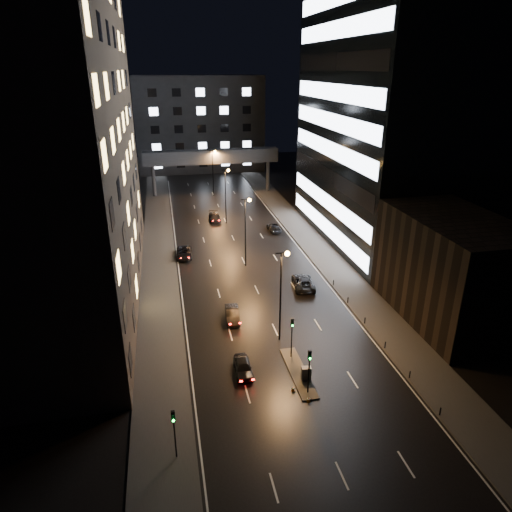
% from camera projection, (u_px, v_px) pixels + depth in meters
% --- Properties ---
extents(ground, '(160.00, 160.00, 0.00)m').
position_uv_depth(ground, '(233.00, 238.00, 77.78)').
color(ground, black).
rests_on(ground, ground).
extents(sidewalk_left, '(5.00, 110.00, 0.15)m').
position_uv_depth(sidewalk_left, '(159.00, 254.00, 70.91)').
color(sidewalk_left, '#383533').
rests_on(sidewalk_left, ground).
extents(sidewalk_right, '(5.00, 110.00, 0.15)m').
position_uv_depth(sidewalk_right, '(312.00, 242.00, 75.56)').
color(sidewalk_right, '#383533').
rests_on(sidewalk_right, ground).
extents(building_left, '(15.00, 48.00, 40.00)m').
position_uv_depth(building_left, '(55.00, 134.00, 51.44)').
color(building_left, '#2D2319').
rests_on(building_left, ground).
extents(building_right_low, '(10.00, 18.00, 12.00)m').
position_uv_depth(building_right_low, '(451.00, 269.00, 51.16)').
color(building_right_low, black).
rests_on(building_right_low, ground).
extents(building_right_glass, '(20.00, 36.00, 45.00)m').
position_uv_depth(building_right_glass, '(395.00, 98.00, 70.17)').
color(building_right_glass, black).
rests_on(building_right_glass, ground).
extents(building_far, '(34.00, 14.00, 25.00)m').
position_uv_depth(building_far, '(199.00, 124.00, 125.43)').
color(building_far, '#333335').
rests_on(building_far, ground).
extents(skybridge, '(30.00, 3.00, 10.00)m').
position_uv_depth(skybridge, '(211.00, 157.00, 101.71)').
color(skybridge, '#333335').
rests_on(skybridge, ground).
extents(median_island, '(1.60, 8.00, 0.15)m').
position_uv_depth(median_island, '(298.00, 372.00, 43.44)').
color(median_island, '#383533').
rests_on(median_island, ground).
extents(traffic_signal_near, '(0.28, 0.34, 4.40)m').
position_uv_depth(traffic_signal_near, '(292.00, 331.00, 44.54)').
color(traffic_signal_near, black).
rests_on(traffic_signal_near, median_island).
extents(traffic_signal_far, '(0.28, 0.34, 4.40)m').
position_uv_depth(traffic_signal_far, '(309.00, 365.00, 39.57)').
color(traffic_signal_far, black).
rests_on(traffic_signal_far, median_island).
extents(traffic_signal_corner, '(0.28, 0.34, 4.40)m').
position_uv_depth(traffic_signal_corner, '(174.00, 427.00, 32.91)').
color(traffic_signal_corner, black).
rests_on(traffic_signal_corner, ground).
extents(bollard_row, '(0.12, 25.12, 0.90)m').
position_uv_depth(bollard_row, '(374.00, 333.00, 49.21)').
color(bollard_row, black).
rests_on(bollard_row, ground).
extents(streetlight_near, '(1.45, 0.50, 10.15)m').
position_uv_depth(streetlight_near, '(282.00, 285.00, 46.38)').
color(streetlight_near, black).
rests_on(streetlight_near, ground).
extents(streetlight_mid_a, '(1.45, 0.50, 10.15)m').
position_uv_depth(streetlight_mid_a, '(246.00, 224.00, 64.46)').
color(streetlight_mid_a, black).
rests_on(streetlight_mid_a, ground).
extents(streetlight_mid_b, '(1.45, 0.50, 10.15)m').
position_uv_depth(streetlight_mid_b, '(226.00, 189.00, 82.55)').
color(streetlight_mid_b, black).
rests_on(streetlight_mid_b, ground).
extents(streetlight_far, '(1.45, 0.50, 10.15)m').
position_uv_depth(streetlight_far, '(213.00, 167.00, 100.63)').
color(streetlight_far, black).
rests_on(streetlight_far, ground).
extents(car_away_a, '(1.70, 3.98, 1.34)m').
position_uv_depth(car_away_a, '(243.00, 367.00, 43.23)').
color(car_away_a, black).
rests_on(car_away_a, ground).
extents(car_away_b, '(1.82, 4.39, 1.41)m').
position_uv_depth(car_away_b, '(232.00, 314.00, 52.35)').
color(car_away_b, black).
rests_on(car_away_b, ground).
extents(car_away_c, '(2.67, 5.21, 1.41)m').
position_uv_depth(car_away_c, '(184.00, 253.00, 69.65)').
color(car_away_c, black).
rests_on(car_away_c, ground).
extents(car_away_d, '(2.04, 4.91, 1.42)m').
position_uv_depth(car_away_d, '(215.00, 217.00, 86.06)').
color(car_away_d, black).
rests_on(car_away_d, ground).
extents(car_toward_a, '(3.28, 5.86, 1.55)m').
position_uv_depth(car_toward_a, '(303.00, 282.00, 60.08)').
color(car_toward_a, black).
rests_on(car_toward_a, ground).
extents(car_toward_b, '(1.91, 4.66, 1.35)m').
position_uv_depth(car_toward_b, '(274.00, 227.00, 80.75)').
color(car_toward_b, black).
rests_on(car_toward_b, ground).
extents(utility_cabinet, '(0.97, 0.68, 1.26)m').
position_uv_depth(utility_cabinet, '(306.00, 373.00, 42.20)').
color(utility_cabinet, '#4F4E51').
rests_on(utility_cabinet, median_island).
extents(cone_a, '(0.41, 0.41, 0.52)m').
position_uv_depth(cone_a, '(293.00, 389.00, 40.97)').
color(cone_a, orange).
rests_on(cone_a, ground).
extents(cone_b, '(0.38, 0.38, 0.51)m').
position_uv_depth(cone_b, '(309.00, 399.00, 39.67)').
color(cone_b, orange).
rests_on(cone_b, ground).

